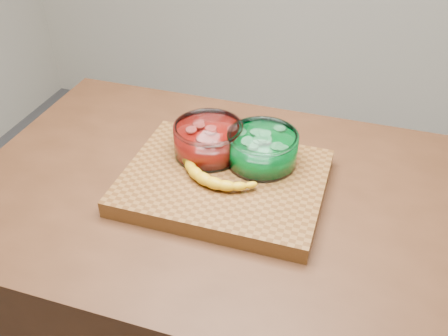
% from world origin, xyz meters
% --- Properties ---
extents(counter, '(1.20, 0.80, 0.90)m').
position_xyz_m(counter, '(0.00, 0.00, 0.45)').
color(counter, '#482815').
rests_on(counter, ground).
extents(cutting_board, '(0.45, 0.35, 0.04)m').
position_xyz_m(cutting_board, '(0.00, 0.00, 0.92)').
color(cutting_board, brown).
rests_on(cutting_board, counter).
extents(bowl_red, '(0.16, 0.16, 0.08)m').
position_xyz_m(bowl_red, '(-0.06, 0.07, 0.98)').
color(bowl_red, white).
rests_on(bowl_red, cutting_board).
extents(bowl_green, '(0.16, 0.16, 0.08)m').
position_xyz_m(bowl_green, '(0.07, 0.08, 0.98)').
color(bowl_green, white).
rests_on(bowl_green, cutting_board).
extents(banana, '(0.22, 0.14, 0.03)m').
position_xyz_m(banana, '(-0.01, -0.01, 0.96)').
color(banana, gold).
rests_on(banana, cutting_board).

